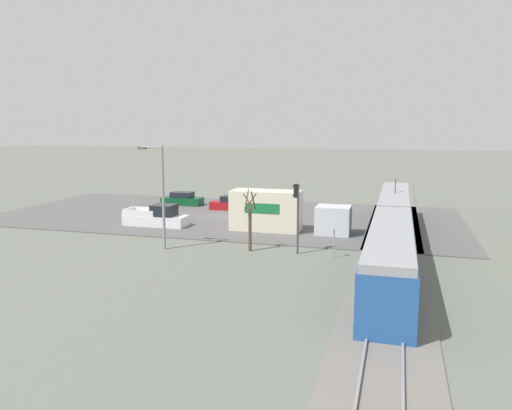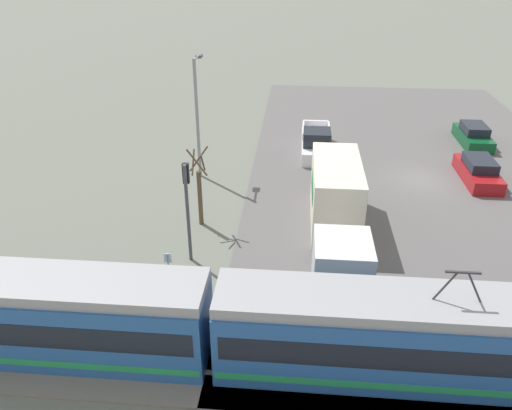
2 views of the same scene
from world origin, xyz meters
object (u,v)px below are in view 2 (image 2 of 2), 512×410
at_px(sedan_car_1, 478,171).
at_px(street_tree, 200,190).
at_px(street_lamp_near_crossing, 197,110).
at_px(pickup_truck, 316,143).
at_px(traffic_light_pole, 187,199).
at_px(box_truck, 337,208).
at_px(light_rail_tram, 212,326).
at_px(sedan_car_0, 473,136).
at_px(no_parking_sign, 169,269).

distance_m(sedan_car_1, street_tree, 17.89).
bearing_deg(street_lamp_near_crossing, pickup_truck, -150.70).
bearing_deg(traffic_light_pole, street_lamp_near_crossing, -82.16).
bearing_deg(box_truck, street_tree, -5.42).
distance_m(light_rail_tram, traffic_light_pole, 6.98).
relative_size(sedan_car_0, traffic_light_pole, 0.93).
height_order(sedan_car_0, sedan_car_1, sedan_car_1).
distance_m(light_rail_tram, street_lamp_near_crossing, 16.79).
distance_m(light_rail_tram, street_tree, 10.09).
bearing_deg(street_lamp_near_crossing, sedan_car_1, -178.45).
bearing_deg(light_rail_tram, street_tree, -76.94).
relative_size(sedan_car_0, street_lamp_near_crossing, 0.61).
distance_m(traffic_light_pole, street_tree, 3.58).
bearing_deg(street_tree, light_rail_tram, 103.06).
bearing_deg(box_truck, light_rail_tram, 62.10).
bearing_deg(street_tree, no_parking_sign, 87.77).
distance_m(box_truck, sedan_car_0, 17.96).
xyz_separation_m(sedan_car_1, no_parking_sign, (16.70, 12.88, 0.54)).
height_order(light_rail_tram, sedan_car_1, light_rail_tram).
height_order(pickup_truck, sedan_car_0, pickup_truck).
relative_size(sedan_car_0, no_parking_sign, 2.30).
xyz_separation_m(box_truck, traffic_light_pole, (6.99, 2.69, 1.56)).
relative_size(box_truck, street_tree, 2.30).
relative_size(pickup_truck, sedan_car_1, 1.20).
bearing_deg(no_parking_sign, pickup_truck, -111.59).
height_order(light_rail_tram, pickup_truck, light_rail_tram).
bearing_deg(pickup_truck, traffic_light_pole, 66.02).
xyz_separation_m(pickup_truck, traffic_light_pole, (6.22, 13.99, 2.42)).
distance_m(sedan_car_0, street_tree, 22.62).
relative_size(box_truck, sedan_car_0, 2.20).
xyz_separation_m(pickup_truck, sedan_car_1, (-10.12, 3.76, -0.11)).
bearing_deg(street_lamp_near_crossing, box_truck, 139.77).
bearing_deg(sedan_car_0, street_tree, -143.23).
xyz_separation_m(sedan_car_1, street_tree, (16.47, 6.85, 1.32)).
distance_m(traffic_light_pole, street_lamp_near_crossing, 9.90).
xyz_separation_m(sedan_car_0, sedan_car_1, (1.62, 6.67, 0.00)).
bearing_deg(light_rail_tram, sedan_car_0, -124.11).
bearing_deg(sedan_car_0, no_parking_sign, -133.15).
height_order(sedan_car_1, no_parking_sign, no_parking_sign).
xyz_separation_m(box_truck, sedan_car_0, (-10.97, -14.19, -0.97)).
bearing_deg(sedan_car_0, traffic_light_pole, -136.76).
xyz_separation_m(light_rail_tram, no_parking_sign, (2.51, -3.80, -0.42)).
bearing_deg(street_tree, street_lamp_near_crossing, -79.25).
distance_m(box_truck, street_tree, 7.16).
distance_m(street_lamp_near_crossing, no_parking_sign, 12.83).
distance_m(box_truck, street_lamp_near_crossing, 11.24).
distance_m(box_truck, no_parking_sign, 9.11).
distance_m(box_truck, pickup_truck, 11.35).
relative_size(sedan_car_0, sedan_car_1, 0.96).
distance_m(street_tree, street_lamp_near_crossing, 6.90).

